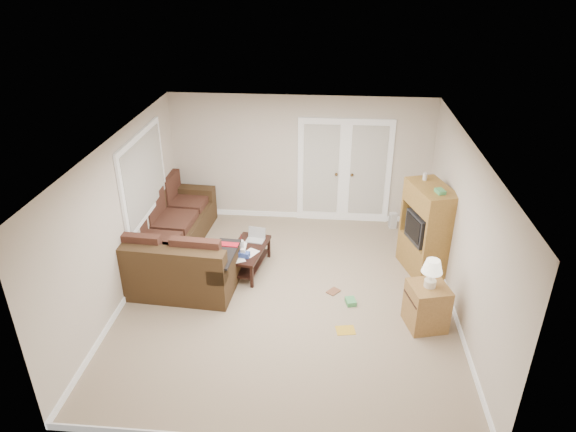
# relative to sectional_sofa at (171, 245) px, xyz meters

# --- Properties ---
(floor) EXTENTS (5.50, 5.50, 0.00)m
(floor) POSITION_rel_sectional_sofa_xyz_m (2.08, -0.81, -0.36)
(floor) COLOR gray
(floor) RESTS_ON ground
(ceiling) EXTENTS (5.00, 5.50, 0.02)m
(ceiling) POSITION_rel_sectional_sofa_xyz_m (2.08, -0.81, 2.14)
(ceiling) COLOR silver
(ceiling) RESTS_ON wall_back
(wall_left) EXTENTS (0.02, 5.50, 2.50)m
(wall_left) POSITION_rel_sectional_sofa_xyz_m (-0.42, -0.81, 0.89)
(wall_left) COLOR beige
(wall_left) RESTS_ON floor
(wall_right) EXTENTS (0.02, 5.50, 2.50)m
(wall_right) POSITION_rel_sectional_sofa_xyz_m (4.58, -0.81, 0.89)
(wall_right) COLOR beige
(wall_right) RESTS_ON floor
(wall_back) EXTENTS (5.00, 0.02, 2.50)m
(wall_back) POSITION_rel_sectional_sofa_xyz_m (2.08, 1.94, 0.89)
(wall_back) COLOR beige
(wall_back) RESTS_ON floor
(wall_front) EXTENTS (5.00, 0.02, 2.50)m
(wall_front) POSITION_rel_sectional_sofa_xyz_m (2.08, -3.56, 0.89)
(wall_front) COLOR beige
(wall_front) RESTS_ON floor
(baseboards) EXTENTS (5.00, 5.50, 0.10)m
(baseboards) POSITION_rel_sectional_sofa_xyz_m (2.08, -0.81, -0.31)
(baseboards) COLOR white
(baseboards) RESTS_ON floor
(french_doors) EXTENTS (1.80, 0.05, 2.13)m
(french_doors) POSITION_rel_sectional_sofa_xyz_m (2.93, 1.91, 0.67)
(french_doors) COLOR white
(french_doors) RESTS_ON floor
(window_left) EXTENTS (0.05, 1.92, 1.42)m
(window_left) POSITION_rel_sectional_sofa_xyz_m (-0.38, 0.19, 1.19)
(window_left) COLOR white
(window_left) RESTS_ON wall_left
(sectional_sofa) EXTENTS (2.07, 3.14, 0.93)m
(sectional_sofa) POSITION_rel_sectional_sofa_xyz_m (0.00, 0.00, 0.00)
(sectional_sofa) COLOR #3D2B17
(sectional_sofa) RESTS_ON floor
(coffee_table) EXTENTS (0.68, 1.11, 0.71)m
(coffee_table) POSITION_rel_sectional_sofa_xyz_m (1.35, -0.07, -0.13)
(coffee_table) COLOR black
(coffee_table) RESTS_ON floor
(tv_armoire) EXTENTS (0.79, 1.07, 1.65)m
(tv_armoire) POSITION_rel_sectional_sofa_xyz_m (4.26, 0.16, 0.41)
(tv_armoire) COLOR olive
(tv_armoire) RESTS_ON floor
(side_cabinet) EXTENTS (0.63, 0.63, 1.10)m
(side_cabinet) POSITION_rel_sectional_sofa_xyz_m (4.09, -1.32, 0.03)
(side_cabinet) COLOR olive
(side_cabinet) RESTS_ON floor
(space_heater) EXTENTS (0.15, 0.14, 0.32)m
(space_heater) POSITION_rel_sectional_sofa_xyz_m (3.92, 1.64, -0.20)
(space_heater) COLOR silver
(space_heater) RESTS_ON floor
(floor_magazine) EXTENTS (0.30, 0.26, 0.01)m
(floor_magazine) POSITION_rel_sectional_sofa_xyz_m (2.96, -1.54, -0.36)
(floor_magazine) COLOR gold
(floor_magazine) RESTS_ON floor
(floor_greenbox) EXTENTS (0.19, 0.22, 0.08)m
(floor_greenbox) POSITION_rel_sectional_sofa_xyz_m (3.05, -0.90, -0.33)
(floor_greenbox) COLOR #439353
(floor_greenbox) RESTS_ON floor
(floor_book) EXTENTS (0.25, 0.26, 0.02)m
(floor_book) POSITION_rel_sectional_sofa_xyz_m (2.73, -0.57, -0.36)
(floor_book) COLOR brown
(floor_book) RESTS_ON floor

